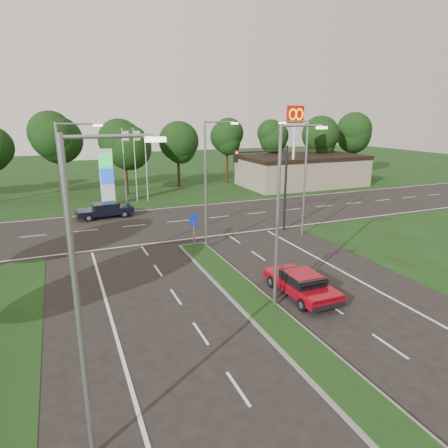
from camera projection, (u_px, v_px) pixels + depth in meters
name	position (u px, v px, depth m)	size (l,w,h in m)	color
ground	(337.00, 381.00, 14.55)	(160.00, 160.00, 0.00)	black
verge_far	(117.00, 175.00, 63.51)	(160.00, 50.00, 0.02)	black
cross_road	(167.00, 222.00, 35.92)	(160.00, 12.00, 0.02)	black
median_kerb	(281.00, 328.00, 18.10)	(2.00, 26.00, 0.12)	slate
commercial_building	(302.00, 171.00, 54.21)	(16.00, 9.00, 4.00)	gray
streetlight_median_near	(282.00, 209.00, 18.92)	(2.53, 0.22, 9.00)	gray
streetlight_median_far	(208.00, 179.00, 27.82)	(2.53, 0.22, 9.00)	gray
streetlight_left_near	(84.00, 291.00, 10.13)	(2.53, 0.22, 9.00)	gray
streetlight_left_far	(67.00, 193.00, 22.60)	(2.53, 0.22, 9.00)	gray
streetlight_right_far	(303.00, 172.00, 30.71)	(2.53, 0.22, 9.00)	gray
traffic_signal	(272.00, 176.00, 32.00)	(5.10, 0.42, 7.00)	black
median_signs	(194.00, 225.00, 28.70)	(1.16, 1.76, 2.38)	gray
gas_pylon	(109.00, 176.00, 41.72)	(5.80, 1.26, 8.00)	silver
mcdonalds_sign	(295.00, 127.00, 47.56)	(2.20, 0.47, 10.40)	silver
treeline_far	(132.00, 136.00, 48.32)	(6.00, 6.00, 9.90)	black
red_sedan	(301.00, 283.00, 21.23)	(2.04, 4.82, 1.32)	maroon
navy_sedan	(105.00, 210.00, 37.45)	(5.17, 2.40, 1.39)	black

